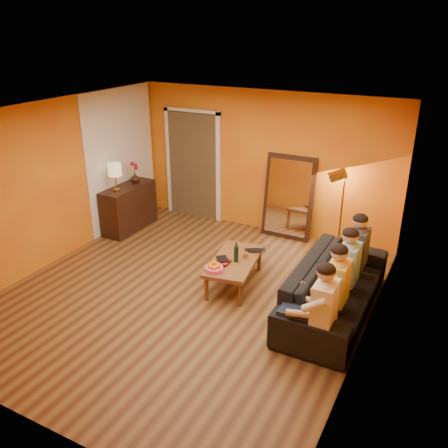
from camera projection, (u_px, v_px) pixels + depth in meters
The scene contains 27 objects.
room_shell at pixel (198, 203), 6.72m from camera, with size 5.00×5.50×2.60m.
white_accent at pixel (121, 159), 8.90m from camera, with size 0.02×1.90×2.58m, color white.
doorway_recess at pixel (196, 164), 9.46m from camera, with size 1.06×0.30×2.10m, color #3F2D19.
door_jamb_left at pixel (169, 162), 9.60m from camera, with size 0.08×0.06×2.20m, color white.
door_jamb_right at pixel (218, 170), 9.12m from camera, with size 0.08×0.06×2.20m, color white.
door_header at pixel (192, 111), 8.94m from camera, with size 1.22×0.06×0.08m, color white.
mirror_frame at pixel (289, 197), 8.54m from camera, with size 0.92×0.06×1.52m, color black.
mirror_glass at pixel (288, 198), 8.50m from camera, with size 0.78×0.02×1.36m, color white.
sideboard at pixel (129, 208), 8.98m from camera, with size 0.44×1.18×0.85m, color black.
table_lamp at pixel (115, 178), 8.47m from camera, with size 0.24×0.24×0.51m, color beige, non-canonical shape.
sofa at pixel (335, 288), 6.41m from camera, with size 0.95×2.44×0.71m, color black.
coffee_table at pixel (234, 272), 7.12m from camera, with size 0.62×1.22×0.42m, color brown, non-canonical shape.
floor_lamp at pixel (341, 214), 7.88m from camera, with size 0.30×0.24×1.44m, color #AF8733, non-canonical shape.
dog at pixel (298, 310), 5.92m from camera, with size 0.39×0.61×0.72m, color #A98B4C, non-canonical shape.
person_far_left at pixel (324, 311), 5.44m from camera, with size 0.70×0.44×1.22m, color silver, non-canonical shape.
person_mid_left at pixel (337, 289), 5.89m from camera, with size 0.70×0.44×1.22m, color gold, non-canonical shape.
person_mid_right at pixel (348, 270), 6.33m from camera, with size 0.70×0.44×1.22m, color #7EACC3, non-canonical shape.
person_far_right at pixel (358, 254), 6.78m from camera, with size 0.70×0.44×1.22m, color #343539, non-canonical shape.
fruit_bowl at pixel (214, 266), 6.69m from camera, with size 0.26×0.26×0.16m, color #EF549C, non-canonical shape.
wine_bottle at pixel (236, 252), 6.92m from camera, with size 0.07×0.07×0.31m, color black.
tumbler at pixel (245, 255), 7.07m from camera, with size 0.09×0.09×0.08m, color #B27F3F.
laptop at pixel (255, 252), 7.24m from camera, with size 0.31×0.20×0.02m, color black.
book_lower at pixel (217, 262), 6.95m from camera, with size 0.17×0.23×0.02m, color black.
book_mid at pixel (218, 260), 6.95m from camera, with size 0.17×0.23×0.02m, color #A51214.
book_upper at pixel (217, 260), 6.93m from camera, with size 0.16×0.21×0.02m, color black.
vase at pixel (135, 178), 8.98m from camera, with size 0.18×0.18×0.19m, color black.
flowers at pixel (134, 166), 8.89m from camera, with size 0.17×0.17×0.42m, color #A51214, non-canonical shape.
Camera 1 is at (3.25, -5.03, 3.67)m, focal length 38.00 mm.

